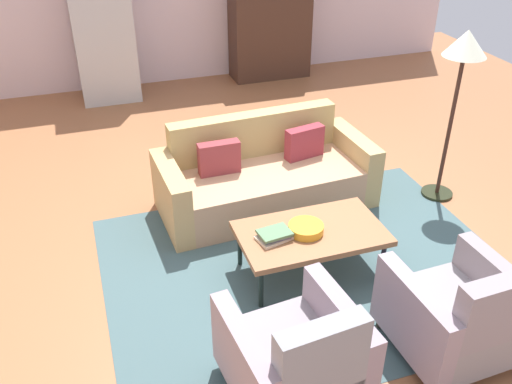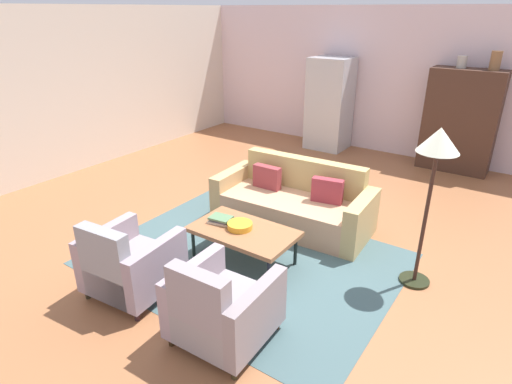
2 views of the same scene
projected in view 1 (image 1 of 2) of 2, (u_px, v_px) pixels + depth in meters
The scene contains 11 objects.
ground_plane at pixel (289, 226), 5.35m from camera, with size 10.65×10.65×0.00m, color #9D623C.
area_rug at pixel (307, 267), 4.82m from camera, with size 3.40×2.60×0.01m, color #435D60.
couch at pixel (263, 177), 5.59m from camera, with size 2.15×1.01×0.86m.
coffee_table at pixel (311, 234), 4.58m from camera, with size 1.20×0.70×0.42m.
armchair_left at pixel (297, 361), 3.50m from camera, with size 0.87×0.87×0.88m.
armchair_right at pixel (459, 318), 3.82m from camera, with size 0.83×0.83×0.88m.
fruit_bowl at pixel (306, 228), 4.53m from camera, with size 0.29×0.29×0.07m, color gold.
book_stack at pixel (274, 235), 4.45m from camera, with size 0.32×0.24×0.07m.
cabinet at pixel (270, 19), 8.47m from camera, with size 1.20×0.51×1.80m.
refrigerator at pixel (103, 33), 7.70m from camera, with size 0.80×0.73×1.85m.
floor_lamp at pixel (463, 60), 5.10m from camera, with size 0.40×0.40×1.72m.
Camera 1 is at (-1.69, -4.07, 3.07)m, focal length 39.16 mm.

